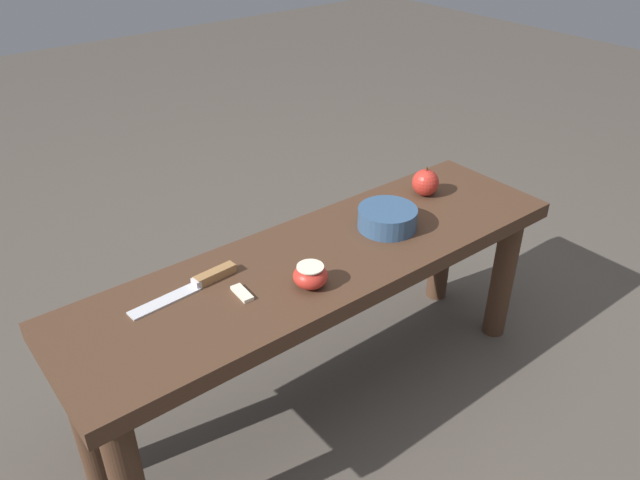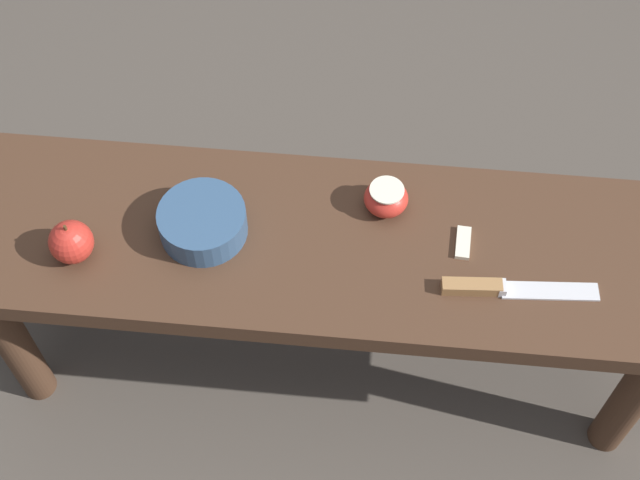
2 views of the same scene
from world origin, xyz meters
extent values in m
plane|color=#4C443D|center=(0.00, 0.00, 0.00)|extent=(8.00, 8.00, 0.00)
cube|color=#472D1E|center=(0.00, 0.00, 0.42)|extent=(1.25, 0.35, 0.04)
cylinder|color=#472D1E|center=(-0.56, -0.12, 0.20)|extent=(0.06, 0.06, 0.40)
cylinder|color=#472D1E|center=(0.56, -0.12, 0.20)|extent=(0.06, 0.06, 0.40)
cylinder|color=#472D1E|center=(-0.56, 0.12, 0.20)|extent=(0.06, 0.06, 0.40)
cylinder|color=#472D1E|center=(0.56, 0.12, 0.20)|extent=(0.06, 0.06, 0.40)
cube|color=silver|center=(-0.37, 0.06, 0.44)|extent=(0.16, 0.04, 0.00)
cube|color=silver|center=(-0.29, 0.07, 0.45)|extent=(0.01, 0.03, 0.02)
cube|color=#9E7042|center=(-0.24, 0.07, 0.45)|extent=(0.10, 0.03, 0.02)
sphere|color=red|center=(0.40, 0.06, 0.48)|extent=(0.07, 0.07, 0.07)
cylinder|color=#4C3319|center=(0.40, 0.06, 0.51)|extent=(0.01, 0.01, 0.01)
ellipsoid|color=red|center=(-0.10, -0.08, 0.46)|extent=(0.07, 0.07, 0.05)
cylinder|color=silver|center=(-0.10, -0.08, 0.49)|extent=(0.06, 0.06, 0.00)
cube|color=silver|center=(-0.23, -0.01, 0.44)|extent=(0.03, 0.06, 0.01)
cylinder|color=#335175|center=(0.20, 0.00, 0.47)|extent=(0.15, 0.15, 0.05)
camera|label=1|loc=(-0.75, -0.94, 1.22)|focal=35.00mm
camera|label=2|loc=(-0.07, 0.81, 1.67)|focal=50.00mm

